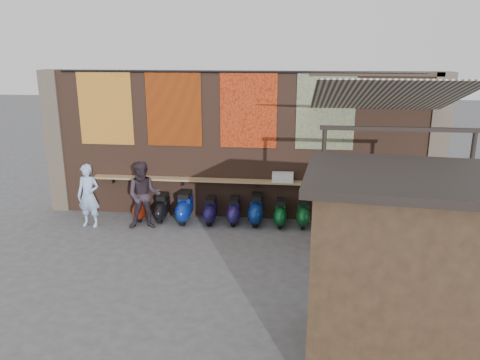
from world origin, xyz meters
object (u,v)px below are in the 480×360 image
Objects in this scene: scooter_stool_3 at (211,211)px; diner_left at (89,196)px; scooter_stool_2 at (185,207)px; scooter_stool_5 at (256,210)px; shelf_box at (283,177)px; diner_right at (144,196)px; shopper_navy at (391,215)px; scooter_stool_0 at (142,207)px; scooter_stool_1 at (162,208)px; shopper_grey at (432,244)px; scooter_stool_6 at (280,213)px; market_stall at (405,276)px; shopper_tan at (335,213)px; scooter_stool_4 at (234,211)px; scooter_stool_7 at (303,213)px.

diner_left is (-3.14, -0.57, 0.49)m from scooter_stool_3.
scooter_stool_2 is 1.04× the size of scooter_stool_5.
scooter_stool_2 is (-2.61, -0.33, -0.84)m from shelf_box.
shopper_navy is at bearing -16.61° from diner_right.
scooter_stool_2 reaches higher than scooter_stool_0.
scooter_stool_1 is 6.95m from shopper_grey.
market_stall is at bearing -70.40° from scooter_stool_6.
shopper_navy is 0.90× the size of shopper_tan.
diner_right is (-3.51, -0.61, 0.55)m from scooter_stool_6.
scooter_stool_5 is at bearing -2.96° from shopper_grey.
scooter_stool_4 is 1.84m from scooter_stool_7.
market_stall is (1.93, -5.43, 1.07)m from scooter_stool_6.
diner_left is at bearing 168.47° from diner_right.
scooter_stool_1 is 0.46× the size of shopper_navy.
diner_right is 7.30m from market_stall.
scooter_stool_4 reaches higher than scooter_stool_6.
scooter_stool_0 is 0.97× the size of scooter_stool_7.
diner_left is 7.65m from shopper_navy.
shopper_grey reaches higher than scooter_stool_1.
scooter_stool_6 is at bearing -0.28° from scooter_stool_0.
shopper_grey is 2.29m from shopper_tan.
scooter_stool_0 is 3.81m from scooter_stool_6.
scooter_stool_1 reaches higher than scooter_stool_0.
scooter_stool_1 is 4.78m from shopper_tan.
scooter_stool_2 is 1.14× the size of scooter_stool_7.
shelf_box is at bearing 64.26° from shopper_tan.
scooter_stool_5 is 0.51× the size of shopper_navy.
scooter_stool_1 is 1.03× the size of scooter_stool_3.
scooter_stool_4 is at bearing 2.35° from scooter_stool_2.
diner_right is at bearing -171.08° from scooter_stool_7.
shelf_box is at bearing 9.69° from scooter_stool_3.
shopper_grey is at bearing -25.13° from scooter_stool_1.
diner_left is at bearing -152.53° from scooter_stool_0.
scooter_stool_0 is 0.42× the size of shopper_grey.
market_stall is at bearing -141.97° from shopper_tan.
scooter_stool_7 is at bearing 1.45° from scooter_stool_2.
scooter_stool_1 is 1.04× the size of scooter_stool_4.
shelf_box is 4.42m from shopper_grey.
scooter_stool_4 is at bearing -179.20° from scooter_stool_7.
scooter_stool_6 is (1.87, 0.03, -0.00)m from scooter_stool_3.
scooter_stool_3 is 1.01× the size of scooter_stool_6.
diner_right is 0.63× the size of market_stall.
scooter_stool_7 is 0.42× the size of diner_right.
scooter_stool_1 is 1.35m from scooter_stool_3.
diner_right reaches higher than scooter_stool_3.
scooter_stool_1 is 0.27× the size of market_stall.
shopper_navy reaches higher than scooter_stool_3.
scooter_stool_5 is at bearing 13.60° from diner_left.
diner_left is at bearing 19.72° from shopper_grey.
scooter_stool_7 is 0.46× the size of shopper_navy.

